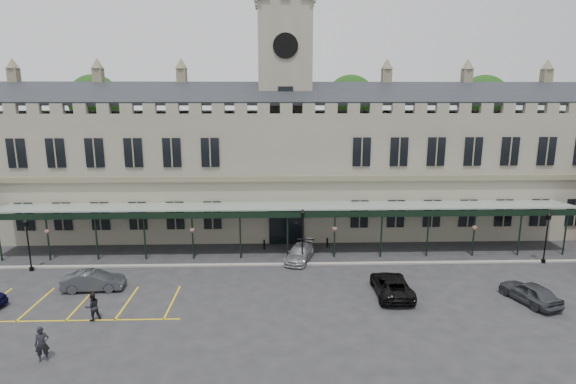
{
  "coord_description": "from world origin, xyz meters",
  "views": [
    {
      "loc": [
        -1.09,
        -29.14,
        13.55
      ],
      "look_at": [
        0.0,
        6.0,
        6.0
      ],
      "focal_mm": 28.0,
      "sensor_mm": 36.0,
      "label": 1
    }
  ],
  "objects_px": {
    "car_taxi": "(300,253)",
    "traffic_cone": "(548,297)",
    "clock_tower": "(285,100)",
    "car_right_a": "(530,292)",
    "person_b": "(93,306)",
    "sign_board": "(309,244)",
    "car_van": "(392,285)",
    "lamp_post_left": "(28,240)",
    "station_building": "(285,167)",
    "lamp_post_right": "(547,233)",
    "lamp_post_mid": "(303,232)",
    "person_a": "(42,344)",
    "car_left_b": "(94,281)"
  },
  "relations": [
    {
      "from": "car_taxi",
      "to": "traffic_cone",
      "type": "bearing_deg",
      "value": -8.8
    },
    {
      "from": "clock_tower",
      "to": "traffic_cone",
      "type": "distance_m",
      "value": 27.82
    },
    {
      "from": "car_taxi",
      "to": "car_right_a",
      "type": "height_order",
      "value": "car_right_a"
    },
    {
      "from": "person_b",
      "to": "sign_board",
      "type": "bearing_deg",
      "value": -176.21
    },
    {
      "from": "sign_board",
      "to": "car_van",
      "type": "bearing_deg",
      "value": -53.19
    },
    {
      "from": "lamp_post_left",
      "to": "traffic_cone",
      "type": "relative_size",
      "value": 6.48
    },
    {
      "from": "station_building",
      "to": "sign_board",
      "type": "height_order",
      "value": "station_building"
    },
    {
      "from": "car_taxi",
      "to": "person_b",
      "type": "distance_m",
      "value": 16.55
    },
    {
      "from": "lamp_post_right",
      "to": "person_b",
      "type": "height_order",
      "value": "lamp_post_right"
    },
    {
      "from": "lamp_post_left",
      "to": "person_b",
      "type": "height_order",
      "value": "lamp_post_left"
    },
    {
      "from": "station_building",
      "to": "car_van",
      "type": "distance_m",
      "value": 18.59
    },
    {
      "from": "lamp_post_mid",
      "to": "person_b",
      "type": "relative_size",
      "value": 2.61
    },
    {
      "from": "lamp_post_right",
      "to": "sign_board",
      "type": "relative_size",
      "value": 4.02
    },
    {
      "from": "lamp_post_mid",
      "to": "car_van",
      "type": "xyz_separation_m",
      "value": [
        5.84,
        -5.92,
        -2.1
      ]
    },
    {
      "from": "clock_tower",
      "to": "car_taxi",
      "type": "relative_size",
      "value": 5.61
    },
    {
      "from": "clock_tower",
      "to": "person_b",
      "type": "distance_m",
      "value": 25.97
    },
    {
      "from": "traffic_cone",
      "to": "sign_board",
      "type": "height_order",
      "value": "sign_board"
    },
    {
      "from": "person_a",
      "to": "lamp_post_right",
      "type": "bearing_deg",
      "value": -3.33
    },
    {
      "from": "sign_board",
      "to": "person_a",
      "type": "relative_size",
      "value": 0.57
    },
    {
      "from": "car_van",
      "to": "lamp_post_mid",
      "type": "bearing_deg",
      "value": -44.04
    },
    {
      "from": "lamp_post_right",
      "to": "sign_board",
      "type": "bearing_deg",
      "value": 168.35
    },
    {
      "from": "lamp_post_mid",
      "to": "car_taxi",
      "type": "distance_m",
      "value": 2.35
    },
    {
      "from": "car_right_a",
      "to": "car_taxi",
      "type": "bearing_deg",
      "value": -46.35
    },
    {
      "from": "traffic_cone",
      "to": "lamp_post_right",
      "type": "bearing_deg",
      "value": 60.93
    },
    {
      "from": "station_building",
      "to": "traffic_cone",
      "type": "xyz_separation_m",
      "value": [
        17.28,
        -17.57,
        -6.14
      ]
    },
    {
      "from": "lamp_post_left",
      "to": "car_left_b",
      "type": "xyz_separation_m",
      "value": [
        6.38,
        -3.8,
        -1.85
      ]
    },
    {
      "from": "lamp_post_left",
      "to": "car_right_a",
      "type": "height_order",
      "value": "lamp_post_left"
    },
    {
      "from": "clock_tower",
      "to": "car_van",
      "type": "height_order",
      "value": "clock_tower"
    },
    {
      "from": "car_left_b",
      "to": "car_right_a",
      "type": "distance_m",
      "value": 30.04
    },
    {
      "from": "station_building",
      "to": "lamp_post_left",
      "type": "xyz_separation_m",
      "value": [
        -20.35,
        -11.02,
        -3.92
      ]
    },
    {
      "from": "clock_tower",
      "to": "station_building",
      "type": "bearing_deg",
      "value": -90.0
    },
    {
      "from": "clock_tower",
      "to": "sign_board",
      "type": "distance_m",
      "value": 14.4
    },
    {
      "from": "lamp_post_mid",
      "to": "person_a",
      "type": "height_order",
      "value": "lamp_post_mid"
    },
    {
      "from": "person_b",
      "to": "clock_tower",
      "type": "bearing_deg",
      "value": -160.11
    },
    {
      "from": "clock_tower",
      "to": "car_left_b",
      "type": "distance_m",
      "value": 23.91
    },
    {
      "from": "car_left_b",
      "to": "car_right_a",
      "type": "height_order",
      "value": "car_right_a"
    },
    {
      "from": "car_right_a",
      "to": "car_van",
      "type": "bearing_deg",
      "value": -26.68
    },
    {
      "from": "lamp_post_left",
      "to": "traffic_cone",
      "type": "distance_m",
      "value": 38.26
    },
    {
      "from": "sign_board",
      "to": "person_a",
      "type": "distance_m",
      "value": 22.76
    },
    {
      "from": "station_building",
      "to": "traffic_cone",
      "type": "relative_size",
      "value": 90.48
    },
    {
      "from": "car_left_b",
      "to": "car_right_a",
      "type": "xyz_separation_m",
      "value": [
        29.9,
        -2.9,
        0.02
      ]
    },
    {
      "from": "station_building",
      "to": "sign_board",
      "type": "bearing_deg",
      "value": -73.29
    },
    {
      "from": "clock_tower",
      "to": "person_a",
      "type": "relative_size",
      "value": 13.04
    },
    {
      "from": "traffic_cone",
      "to": "person_b",
      "type": "xyz_separation_m",
      "value": [
        -29.58,
        -1.68,
        0.58
      ]
    },
    {
      "from": "clock_tower",
      "to": "lamp_post_right",
      "type": "distance_m",
      "value": 25.93
    },
    {
      "from": "lamp_post_mid",
      "to": "car_van",
      "type": "bearing_deg",
      "value": -45.39
    },
    {
      "from": "car_van",
      "to": "lamp_post_left",
      "type": "bearing_deg",
      "value": -9.43
    },
    {
      "from": "car_left_b",
      "to": "car_van",
      "type": "distance_m",
      "value": 21.02
    },
    {
      "from": "lamp_post_left",
      "to": "person_a",
      "type": "distance_m",
      "value": 14.54
    },
    {
      "from": "lamp_post_left",
      "to": "lamp_post_mid",
      "type": "relative_size",
      "value": 0.91
    }
  ]
}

